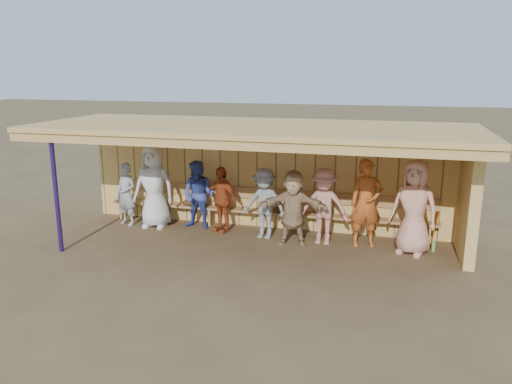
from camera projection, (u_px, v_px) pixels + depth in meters
The scene contains 13 objects.
ground at pixel (252, 244), 10.47m from camera, with size 90.00×90.00×0.00m, color brown.
player_a at pixel (126, 194), 11.65m from camera, with size 0.54×0.36×1.48m, color #9D9CA5.
player_b at pixel (154, 186), 11.44m from camera, with size 0.94×0.61×1.92m, color silver.
player_c at pixel (199, 195), 11.37m from camera, with size 0.77×0.60×1.57m, color #384A9B.
player_d at pixel (221, 199), 11.16m from camera, with size 0.87×0.36×1.49m, color #B0441C.
player_e at pixel (265, 203), 10.72m from camera, with size 0.99×0.57×1.54m, color gray.
player_f at pixel (293, 208), 10.31m from camera, with size 1.46×0.47×1.58m, color tan.
player_g at pixel (366, 203), 10.19m from camera, with size 0.66×0.44×1.82m, color #B3511C.
player_h at pixel (414, 208), 9.74m from camera, with size 0.92×0.60×1.89m, color #E19A7E.
player_extra at pixel (324, 206), 10.35m from camera, with size 1.04×0.60×1.61m, color tan.
dugout_structure at pixel (278, 160), 10.61m from camera, with size 8.80×3.20×2.50m.
bench at pixel (265, 207), 11.39m from camera, with size 7.60×0.34×0.93m.
dugout_equipment at pixel (255, 209), 11.33m from camera, with size 5.70×0.62×0.80m.
Camera 1 is at (2.70, -9.54, 3.55)m, focal length 35.00 mm.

